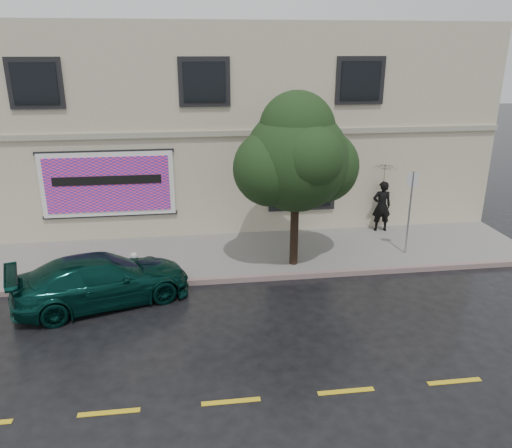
{
  "coord_description": "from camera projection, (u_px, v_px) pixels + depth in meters",
  "views": [
    {
      "loc": [
        -0.56,
        -11.1,
        6.18
      ],
      "look_at": [
        1.24,
        2.2,
        1.44
      ],
      "focal_mm": 35.0,
      "sensor_mm": 36.0,
      "label": 1
    }
  ],
  "objects": [
    {
      "name": "sidewalk",
      "position": [
        212.0,
        256.0,
        15.51
      ],
      "size": [
        20.0,
        3.5,
        0.15
      ],
      "primitive_type": "cube",
      "color": "gray",
      "rests_on": "ground"
    },
    {
      "name": "car",
      "position": [
        102.0,
        280.0,
        12.64
      ],
      "size": [
        4.74,
        3.17,
        1.27
      ],
      "primitive_type": "imported",
      "rotation": [
        0.0,
        0.0,
        1.88
      ],
      "color": "#08312B",
      "rests_on": "ground"
    },
    {
      "name": "ground",
      "position": [
        219.0,
        309.0,
        12.5
      ],
      "size": [
        90.0,
        90.0,
        0.0
      ],
      "primitive_type": "plane",
      "color": "black",
      "rests_on": "ground"
    },
    {
      "name": "billboard",
      "position": [
        108.0,
        184.0,
        16.01
      ],
      "size": [
        4.3,
        0.16,
        2.2
      ],
      "color": "white",
      "rests_on": "ground"
    },
    {
      "name": "fire_hydrant",
      "position": [
        135.0,
        266.0,
        13.73
      ],
      "size": [
        0.31,
        0.29,
        0.77
      ],
      "rotation": [
        0.0,
        0.0,
        0.02
      ],
      "color": "beige",
      "rests_on": "sidewalk"
    },
    {
      "name": "sign_pole",
      "position": [
        410.0,
        205.0,
        15.04
      ],
      "size": [
        0.32,
        0.09,
        2.59
      ],
      "rotation": [
        0.0,
        0.0,
        -0.23
      ],
      "color": "#9B9CA3",
      "rests_on": "sidewalk"
    },
    {
      "name": "road_marking",
      "position": [
        231.0,
        401.0,
        9.23
      ],
      "size": [
        19.0,
        0.12,
        0.01
      ],
      "primitive_type": "cube",
      "color": "gold",
      "rests_on": "ground"
    },
    {
      "name": "street_tree",
      "position": [
        296.0,
        160.0,
        13.77
      ],
      "size": [
        2.9,
        2.9,
        4.58
      ],
      "color": "black",
      "rests_on": "sidewalk"
    },
    {
      "name": "building",
      "position": [
        202.0,
        120.0,
        19.74
      ],
      "size": [
        20.0,
        8.12,
        7.0
      ],
      "color": "beige",
      "rests_on": "ground"
    },
    {
      "name": "curb",
      "position": [
        215.0,
        281.0,
        13.87
      ],
      "size": [
        20.0,
        0.18,
        0.16
      ],
      "primitive_type": "cube",
      "color": "gray",
      "rests_on": "ground"
    },
    {
      "name": "pedestrian",
      "position": [
        382.0,
        206.0,
        17.2
      ],
      "size": [
        0.68,
        0.48,
        1.77
      ],
      "primitive_type": "imported",
      "rotation": [
        0.0,
        0.0,
        3.05
      ],
      "color": "black",
      "rests_on": "sidewalk"
    },
    {
      "name": "umbrella",
      "position": [
        385.0,
        171.0,
        16.79
      ],
      "size": [
        1.22,
        1.22,
        0.69
      ],
      "primitive_type": "imported",
      "rotation": [
        0.0,
        0.0,
        -0.41
      ],
      "color": "black",
      "rests_on": "pedestrian"
    }
  ]
}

